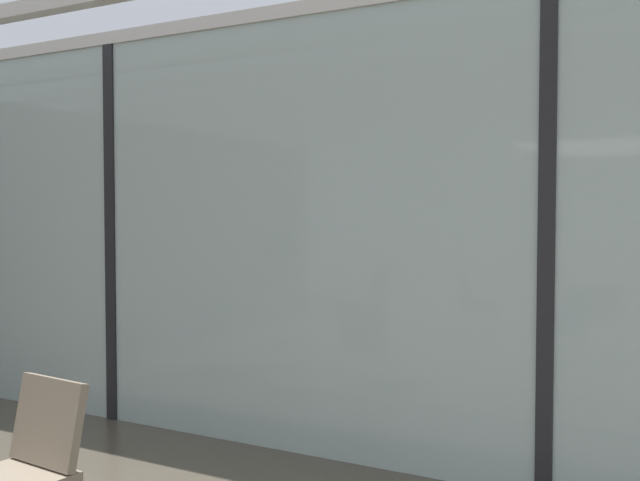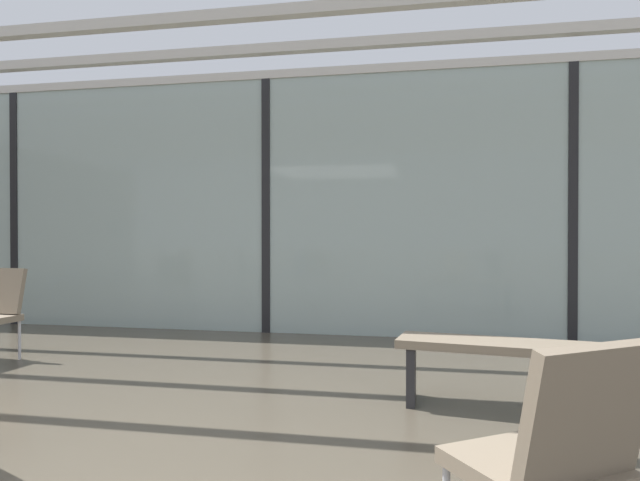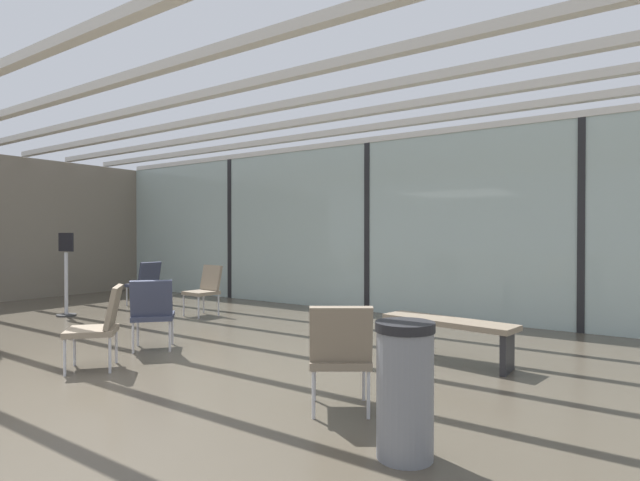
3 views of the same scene
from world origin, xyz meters
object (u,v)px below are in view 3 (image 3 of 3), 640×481
at_px(parked_airplane, 462,213).
at_px(lounge_chair_3, 205,287).
at_px(trash_bin, 405,389).
at_px(waiting_bench, 448,329).
at_px(info_sign, 66,277).
at_px(lounge_chair_5, 101,322).
at_px(lounge_chair_0, 145,281).
at_px(lounge_chair_1, 340,351).
at_px(lounge_chair_4, 153,310).

height_order(parked_airplane, lounge_chair_3, parked_airplane).
bearing_deg(parked_airplane, trash_bin, -73.00).
height_order(waiting_bench, trash_bin, trash_bin).
bearing_deg(waiting_bench, info_sign, 15.28).
bearing_deg(lounge_chair_5, info_sign, -162.49).
bearing_deg(lounge_chair_0, lounge_chair_3, 82.50).
relative_size(lounge_chair_1, lounge_chair_5, 1.00).
distance_m(lounge_chair_0, lounge_chair_3, 1.90).
bearing_deg(info_sign, lounge_chair_5, -23.61).
bearing_deg(lounge_chair_5, lounge_chair_0, 179.85).
distance_m(lounge_chair_4, trash_bin, 3.89).
relative_size(parked_airplane, lounge_chair_5, 15.67).
bearing_deg(lounge_chair_5, lounge_chair_4, 147.77).
xyz_separation_m(parked_airplane, lounge_chair_3, (-2.04, -7.36, -1.51)).
bearing_deg(lounge_chair_4, lounge_chair_1, 123.25).
bearing_deg(waiting_bench, parked_airplane, -63.70).
bearing_deg(info_sign, trash_bin, -13.28).
xyz_separation_m(waiting_bench, info_sign, (-6.54, -0.78, 0.32)).
bearing_deg(trash_bin, lounge_chair_3, 149.28).
bearing_deg(lounge_chair_5, lounge_chair_1, 47.91).
height_order(lounge_chair_4, waiting_bench, lounge_chair_4).
distance_m(lounge_chair_5, info_sign, 3.98).
height_order(lounge_chair_0, lounge_chair_5, same).
xyz_separation_m(lounge_chair_1, lounge_chair_3, (-4.50, 2.69, 0.00)).
xyz_separation_m(parked_airplane, lounge_chair_0, (-3.93, -7.21, -1.51)).
distance_m(parked_airplane, info_sign, 9.73).
bearing_deg(lounge_chair_1, lounge_chair_0, -58.49).
distance_m(lounge_chair_0, lounge_chair_5, 4.81).
height_order(lounge_chair_4, info_sign, info_sign).
bearing_deg(parked_airplane, lounge_chair_4, -93.41).
distance_m(lounge_chair_1, lounge_chair_3, 5.24).
height_order(lounge_chair_4, trash_bin, lounge_chair_4).
bearing_deg(lounge_chair_5, trash_bin, 39.52).
distance_m(trash_bin, info_sign, 7.37).
bearing_deg(parked_airplane, lounge_chair_5, -91.77).
xyz_separation_m(lounge_chair_3, lounge_chair_5, (1.72, -3.02, 0.00)).
distance_m(lounge_chair_1, lounge_chair_5, 2.79).
height_order(lounge_chair_5, waiting_bench, lounge_chair_5).
bearing_deg(trash_bin, lounge_chair_4, 166.18).
bearing_deg(lounge_chair_1, lounge_chair_5, -27.72).
xyz_separation_m(parked_airplane, lounge_chair_5, (-0.32, -10.38, -1.51)).
distance_m(lounge_chair_3, info_sign, 2.40).
height_order(lounge_chair_1, trash_bin, lounge_chair_1).
bearing_deg(lounge_chair_0, parked_airplane, 148.43).
bearing_deg(lounge_chair_4, waiting_bench, 158.77).
relative_size(lounge_chair_5, waiting_bench, 0.56).
bearing_deg(lounge_chair_0, trash_bin, 62.44).
height_order(lounge_chair_1, lounge_chair_3, same).
height_order(lounge_chair_3, lounge_chair_4, same).
height_order(lounge_chair_0, lounge_chair_4, same).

